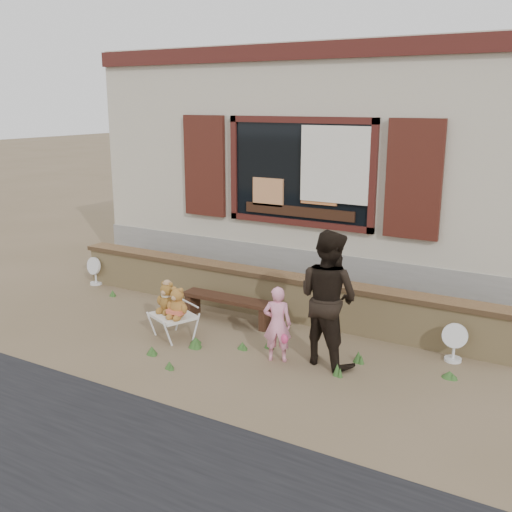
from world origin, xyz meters
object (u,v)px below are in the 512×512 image
Objects in this scene: bench at (228,304)px; teddy_bear_right at (178,302)px; folding_chair at (173,317)px; child at (277,324)px; adult at (328,298)px; teddy_bear_left at (168,296)px.

teddy_bear_right is at bearing -100.41° from bench.
child is at bearing 25.39° from folding_chair.
adult is (0.55, 0.26, 0.36)m from child.
folding_chair is at bearing -108.60° from bench.
teddy_bear_left is 0.26× the size of adult.
adult reaches higher than teddy_bear_left.
teddy_bear_left is 1.01× the size of teddy_bear_right.
child is (1.69, 0.01, -0.07)m from teddy_bear_left.
folding_chair is at bearing -17.89° from child.
folding_chair is 0.29m from teddy_bear_left.
child reaches higher than teddy_bear_left.
adult is (1.82, -0.59, 0.57)m from bench.
teddy_bear_left is 0.28m from teddy_bear_right.
adult reaches higher than folding_chair.
adult is at bearing -174.85° from child.
teddy_bear_left is at bearing 180.00° from teddy_bear_right.
bench is at bearing -2.14° from adult.
folding_chair is 1.57m from child.
child is 0.57× the size of adult.
teddy_bear_left reaches higher than bench.
teddy_bear_left is (-0.13, 0.05, 0.25)m from folding_chair.
bench is 0.99m from teddy_bear_left.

